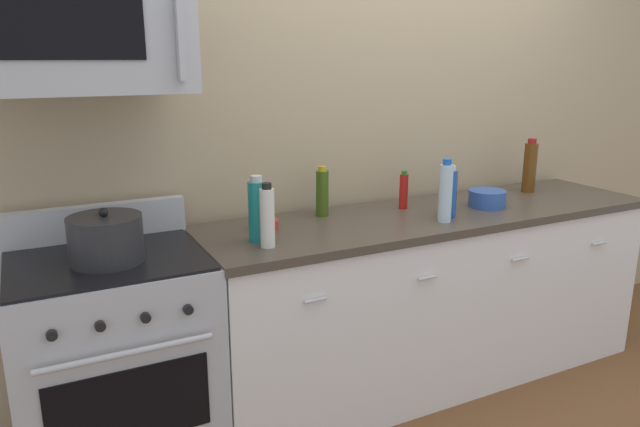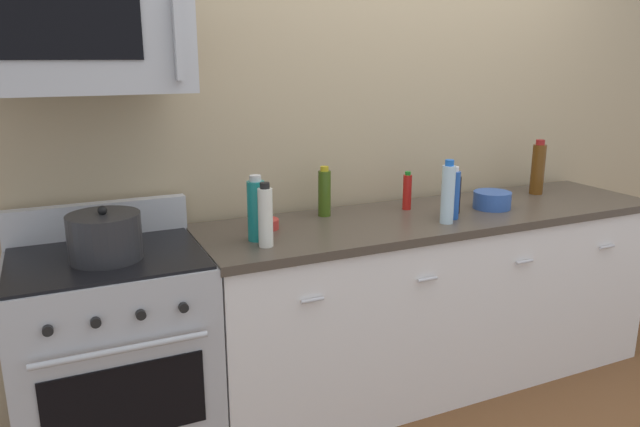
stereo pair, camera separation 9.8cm
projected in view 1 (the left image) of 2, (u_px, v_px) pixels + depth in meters
The scene contains 16 objects.
ground_plane at pixel (427, 374), 3.24m from camera, with size 6.63×6.63×0.00m, color brown.
back_wall at pixel (393, 119), 3.25m from camera, with size 5.52×0.10×2.70m, color tan.
counter_unit at pixel (431, 296), 3.12m from camera, with size 2.43×0.66×0.92m.
range_oven at pixel (116, 362), 2.43m from camera, with size 0.76×0.69×1.07m.
microwave at pixel (83, 37), 2.14m from camera, with size 0.74×0.44×0.40m.
bottle_olive_oil at pixel (322, 193), 2.90m from camera, with size 0.06×0.06×0.25m.
bottle_soy_sauce_dark at pixel (452, 193), 2.98m from camera, with size 0.05×0.05×0.20m.
bottle_soda_blue at pixel (450, 193), 2.87m from camera, with size 0.06×0.06×0.26m.
bottle_water_clear at pixel (446, 192), 2.79m from camera, with size 0.06×0.06×0.30m.
bottle_wine_amber at pixel (530, 167), 3.41m from camera, with size 0.07×0.07×0.31m.
bottle_sparkling_teal at pixel (257, 210), 2.50m from camera, with size 0.08×0.08×0.28m.
bottle_vinegar_white at pixel (267, 217), 2.42m from camera, with size 0.06×0.06×0.27m.
bottle_hot_sauce_red at pixel (404, 191), 3.05m from camera, with size 0.04×0.04×0.20m.
bowl_red_small at pixel (265, 224), 2.69m from camera, with size 0.12×0.12×0.04m.
bowl_blue_mixing at pixel (487, 198), 3.10m from camera, with size 0.19×0.19×0.09m.
stockpot at pixel (106, 239), 2.24m from camera, with size 0.28×0.28×0.21m.
Camera 1 is at (-1.84, -2.33, 1.68)m, focal length 33.30 mm.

